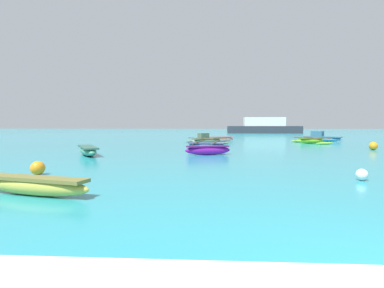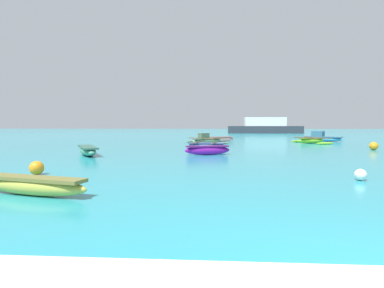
{
  "view_description": "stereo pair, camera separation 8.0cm",
  "coord_description": "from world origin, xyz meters",
  "px_view_note": "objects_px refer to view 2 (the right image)",
  "views": [
    {
      "loc": [
        -2.29,
        -2.17,
        1.59
      ],
      "look_at": [
        -3.5,
        18.73,
        0.25
      ],
      "focal_mm": 28.0,
      "sensor_mm": 36.0,
      "label": 1
    },
    {
      "loc": [
        -2.21,
        -2.16,
        1.59
      ],
      "look_at": [
        -3.5,
        18.73,
        0.25
      ],
      "focal_mm": 28.0,
      "sensor_mm": 36.0,
      "label": 2
    }
  ],
  "objects_px": {
    "moored_boat_6": "(221,139)",
    "moored_boat_7": "(311,141)",
    "moored_boat_3": "(207,150)",
    "moored_boat_2": "(322,138)",
    "mooring_buoy_2": "(37,168)",
    "moored_boat_0": "(207,146)",
    "moored_boat_4": "(33,185)",
    "mooring_buoy_0": "(361,175)",
    "distant_ferry": "(265,127)",
    "mooring_buoy_1": "(374,146)",
    "moored_boat_1": "(88,150)",
    "moored_boat_5": "(207,140)"
  },
  "relations": [
    {
      "from": "moored_boat_6",
      "to": "moored_boat_3",
      "type": "bearing_deg",
      "value": -113.62
    },
    {
      "from": "moored_boat_3",
      "to": "moored_boat_5",
      "type": "xyz_separation_m",
      "value": [
        -0.17,
        9.97,
        0.02
      ]
    },
    {
      "from": "moored_boat_2",
      "to": "mooring_buoy_2",
      "type": "xyz_separation_m",
      "value": [
        -16.34,
        -20.67,
        -0.12
      ]
    },
    {
      "from": "moored_boat_6",
      "to": "moored_boat_7",
      "type": "bearing_deg",
      "value": -33.58
    },
    {
      "from": "moored_boat_0",
      "to": "mooring_buoy_0",
      "type": "height_order",
      "value": "moored_boat_0"
    },
    {
      "from": "mooring_buoy_1",
      "to": "moored_boat_2",
      "type": "bearing_deg",
      "value": 87.34
    },
    {
      "from": "moored_boat_7",
      "to": "moored_boat_1",
      "type": "bearing_deg",
      "value": -163.49
    },
    {
      "from": "moored_boat_0",
      "to": "moored_boat_6",
      "type": "relative_size",
      "value": 1.76
    },
    {
      "from": "mooring_buoy_0",
      "to": "mooring_buoy_1",
      "type": "height_order",
      "value": "mooring_buoy_1"
    },
    {
      "from": "moored_boat_5",
      "to": "moored_boat_6",
      "type": "height_order",
      "value": "moored_boat_5"
    },
    {
      "from": "moored_boat_0",
      "to": "mooring_buoy_2",
      "type": "distance_m",
      "value": 11.53
    },
    {
      "from": "moored_boat_3",
      "to": "mooring_buoy_1",
      "type": "height_order",
      "value": "mooring_buoy_1"
    },
    {
      "from": "moored_boat_6",
      "to": "mooring_buoy_2",
      "type": "bearing_deg",
      "value": -127.02
    },
    {
      "from": "moored_boat_5",
      "to": "mooring_buoy_0",
      "type": "xyz_separation_m",
      "value": [
        4.63,
        -17.01,
        -0.12
      ]
    },
    {
      "from": "moored_boat_5",
      "to": "moored_boat_6",
      "type": "distance_m",
      "value": 2.93
    },
    {
      "from": "moored_boat_3",
      "to": "moored_boat_5",
      "type": "height_order",
      "value": "moored_boat_5"
    },
    {
      "from": "moored_boat_2",
      "to": "moored_boat_4",
      "type": "distance_m",
      "value": 27.65
    },
    {
      "from": "mooring_buoy_1",
      "to": "distant_ferry",
      "type": "relative_size",
      "value": 0.04
    },
    {
      "from": "moored_boat_4",
      "to": "moored_boat_6",
      "type": "height_order",
      "value": "moored_boat_6"
    },
    {
      "from": "moored_boat_3",
      "to": "moored_boat_1",
      "type": "bearing_deg",
      "value": 168.52
    },
    {
      "from": "moored_boat_7",
      "to": "mooring_buoy_0",
      "type": "distance_m",
      "value": 18.05
    },
    {
      "from": "moored_boat_3",
      "to": "mooring_buoy_2",
      "type": "relative_size",
      "value": 5.62
    },
    {
      "from": "moored_boat_1",
      "to": "moored_boat_3",
      "type": "xyz_separation_m",
      "value": [
        6.29,
        0.51,
        0.02
      ]
    },
    {
      "from": "moored_boat_3",
      "to": "moored_boat_6",
      "type": "relative_size",
      "value": 1.0
    },
    {
      "from": "mooring_buoy_0",
      "to": "distant_ferry",
      "type": "height_order",
      "value": "distant_ferry"
    },
    {
      "from": "moored_boat_3",
      "to": "moored_boat_2",
      "type": "bearing_deg",
      "value": 35.76
    },
    {
      "from": "moored_boat_6",
      "to": "mooring_buoy_0",
      "type": "relative_size",
      "value": 7.48
    },
    {
      "from": "moored_boat_0",
      "to": "mooring_buoy_2",
      "type": "height_order",
      "value": "moored_boat_0"
    },
    {
      "from": "moored_boat_4",
      "to": "mooring_buoy_1",
      "type": "bearing_deg",
      "value": 56.64
    },
    {
      "from": "moored_boat_2",
      "to": "moored_boat_6",
      "type": "bearing_deg",
      "value": -132.53
    },
    {
      "from": "moored_boat_4",
      "to": "moored_boat_5",
      "type": "xyz_separation_m",
      "value": [
        3.69,
        19.31,
        0.05
      ]
    },
    {
      "from": "moored_boat_6",
      "to": "moored_boat_0",
      "type": "bearing_deg",
      "value": -116.3
    },
    {
      "from": "mooring_buoy_2",
      "to": "moored_boat_1",
      "type": "bearing_deg",
      "value": 98.52
    },
    {
      "from": "moored_boat_0",
      "to": "mooring_buoy_1",
      "type": "bearing_deg",
      "value": 8.98
    },
    {
      "from": "moored_boat_1",
      "to": "moored_boat_5",
      "type": "relative_size",
      "value": 0.76
    },
    {
      "from": "moored_boat_2",
      "to": "moored_boat_3",
      "type": "relative_size",
      "value": 1.38
    },
    {
      "from": "moored_boat_4",
      "to": "moored_boat_6",
      "type": "bearing_deg",
      "value": 91.21
    },
    {
      "from": "moored_boat_3",
      "to": "moored_boat_5",
      "type": "relative_size",
      "value": 0.59
    },
    {
      "from": "mooring_buoy_0",
      "to": "mooring_buoy_2",
      "type": "distance_m",
      "value": 9.83
    },
    {
      "from": "moored_boat_2",
      "to": "mooring_buoy_2",
      "type": "bearing_deg",
      "value": -89.11
    },
    {
      "from": "mooring_buoy_0",
      "to": "moored_boat_1",
      "type": "bearing_deg",
      "value": 148.74
    },
    {
      "from": "mooring_buoy_0",
      "to": "distant_ferry",
      "type": "relative_size",
      "value": 0.02
    },
    {
      "from": "moored_boat_6",
      "to": "moored_boat_7",
      "type": "distance_m",
      "value": 7.92
    },
    {
      "from": "moored_boat_7",
      "to": "mooring_buoy_1",
      "type": "distance_m",
      "value": 6.88
    },
    {
      "from": "moored_boat_5",
      "to": "mooring_buoy_2",
      "type": "height_order",
      "value": "moored_boat_5"
    },
    {
      "from": "moored_boat_0",
      "to": "mooring_buoy_2",
      "type": "relative_size",
      "value": 9.93
    },
    {
      "from": "moored_boat_0",
      "to": "moored_boat_4",
      "type": "relative_size",
      "value": 1.51
    },
    {
      "from": "moored_boat_2",
      "to": "mooring_buoy_2",
      "type": "relative_size",
      "value": 7.77
    },
    {
      "from": "moored_boat_2",
      "to": "mooring_buoy_0",
      "type": "distance_m",
      "value": 22.01
    },
    {
      "from": "moored_boat_1",
      "to": "mooring_buoy_1",
      "type": "height_order",
      "value": "mooring_buoy_1"
    }
  ]
}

